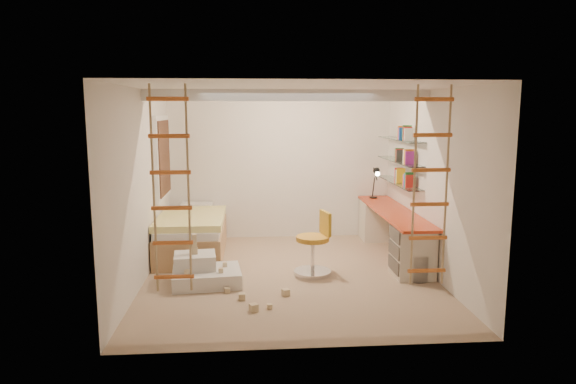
{
  "coord_description": "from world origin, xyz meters",
  "views": [
    {
      "loc": [
        -0.56,
        -6.97,
        2.33
      ],
      "look_at": [
        0.0,
        0.3,
        1.15
      ],
      "focal_mm": 32.0,
      "sensor_mm": 36.0,
      "label": 1
    }
  ],
  "objects": [
    {
      "name": "rope_ladder_right",
      "position": [
        1.35,
        -1.75,
        1.52
      ],
      "size": [
        0.41,
        0.04,
        2.13
      ],
      "primitive_type": null,
      "color": "orange",
      "rests_on": "ceiling"
    },
    {
      "name": "shelves",
      "position": [
        1.87,
        1.13,
        1.5
      ],
      "size": [
        0.25,
        1.8,
        0.71
      ],
      "color": "white",
      "rests_on": "wall_right"
    },
    {
      "name": "window_blind",
      "position": [
        -1.93,
        1.5,
        1.55
      ],
      "size": [
        0.02,
        1.0,
        1.2
      ],
      "primitive_type": "cube",
      "color": "#4C2D1E",
      "rests_on": "window_frame"
    },
    {
      "name": "floor",
      "position": [
        0.0,
        0.0,
        0.0
      ],
      "size": [
        4.5,
        4.5,
        0.0
      ],
      "primitive_type": "plane",
      "color": "tan",
      "rests_on": "ground"
    },
    {
      "name": "rope_ladder_left",
      "position": [
        -1.35,
        -1.75,
        1.52
      ],
      "size": [
        0.41,
        0.04,
        2.13
      ],
      "primitive_type": null,
      "color": "#DA5D25",
      "rests_on": "ceiling"
    },
    {
      "name": "task_lamp",
      "position": [
        1.67,
        1.82,
        1.14
      ],
      "size": [
        0.14,
        0.36,
        0.57
      ],
      "color": "black",
      "rests_on": "desk"
    },
    {
      "name": "desk",
      "position": [
        1.72,
        0.86,
        0.4
      ],
      "size": [
        0.56,
        2.8,
        0.75
      ],
      "color": "red",
      "rests_on": "floor"
    },
    {
      "name": "books",
      "position": [
        1.87,
        1.13,
        1.59
      ],
      "size": [
        0.14,
        0.64,
        0.92
      ],
      "color": "red",
      "rests_on": "shelves"
    },
    {
      "name": "waste_bin",
      "position": [
        1.75,
        -0.34,
        0.18
      ],
      "size": [
        0.28,
        0.28,
        0.35
      ],
      "primitive_type": "cylinder",
      "color": "white",
      "rests_on": "floor"
    },
    {
      "name": "swivel_chair",
      "position": [
        0.35,
        0.03,
        0.33
      ],
      "size": [
        0.64,
        0.64,
        0.9
      ],
      "color": "gold",
      "rests_on": "floor"
    },
    {
      "name": "bed",
      "position": [
        -1.48,
        1.23,
        0.33
      ],
      "size": [
        1.02,
        2.0,
        0.69
      ],
      "color": "#AD7F51",
      "rests_on": "floor"
    },
    {
      "name": "toy_blocks",
      "position": [
        -0.88,
        -0.58,
        0.24
      ],
      "size": [
        1.33,
        1.18,
        0.67
      ],
      "color": "#CCB284",
      "rests_on": "floor"
    },
    {
      "name": "play_platform",
      "position": [
        -1.19,
        -0.25,
        0.16
      ],
      "size": [
        0.97,
        0.79,
        0.4
      ],
      "color": "silver",
      "rests_on": "floor"
    },
    {
      "name": "ceiling_beam",
      "position": [
        0.0,
        0.3,
        2.52
      ],
      "size": [
        4.0,
        0.18,
        0.16
      ],
      "primitive_type": "cube",
      "color": "white",
      "rests_on": "ceiling"
    },
    {
      "name": "window_frame",
      "position": [
        -1.97,
        1.5,
        1.55
      ],
      "size": [
        0.06,
        1.15,
        1.35
      ],
      "primitive_type": "cube",
      "color": "white",
      "rests_on": "wall_left"
    }
  ]
}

